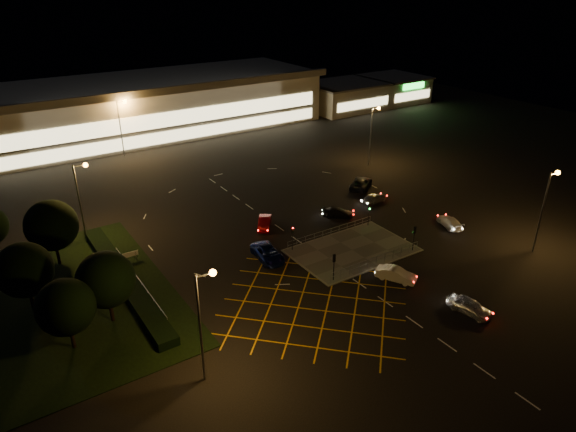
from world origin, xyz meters
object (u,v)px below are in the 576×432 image
signal_nw (292,233)px  car_queue_white (396,274)px  car_left_blue (268,253)px  signal_sw (334,262)px  signal_se (414,233)px  car_circ_red (264,223)px  car_right_silver (374,198)px  car_approach_white (450,222)px  car_near_silver (470,306)px  car_far_dkgrey (338,213)px  signal_ne (369,210)px  car_east_grey (361,183)px

signal_nw → car_queue_white: (5.73, -11.59, -1.65)m
car_left_blue → signal_sw: bearing=-59.5°
signal_se → car_queue_white: bearing=29.9°
car_queue_white → car_left_blue: (-9.23, 11.50, 0.04)m
car_circ_red → signal_se: bearing=-15.5°
car_queue_white → car_right_silver: car_queue_white is taller
car_left_blue → car_circ_red: (3.84, 7.11, -0.05)m
car_queue_white → car_approach_white: bearing=-8.7°
car_near_silver → car_right_silver: (10.31, 25.22, -0.06)m
car_queue_white → car_far_dkgrey: (4.74, 16.03, -0.10)m
signal_se → car_left_blue: (-15.50, 7.90, -1.61)m
signal_sw → signal_nw: same height
car_far_dkgrey → signal_sw: bearing=179.1°
signal_nw → signal_ne: (12.00, 0.00, 0.00)m
car_queue_white → car_approach_white: (15.14, 5.65, -0.06)m
car_near_silver → car_east_grey: car_east_grey is taller
car_far_dkgrey → car_approach_white: (10.40, -10.38, 0.04)m
signal_se → car_circ_red: size_ratio=0.73×
signal_sw → car_far_dkgrey: bearing=-130.1°
car_east_grey → car_near_silver: bearing=121.7°
signal_ne → car_queue_white: 13.28m
car_right_silver → car_left_blue: bearing=98.5°
signal_se → signal_nw: bearing=-33.6°
car_right_silver → car_near_silver: bearing=152.0°
signal_ne → car_approach_white: (8.87, -5.94, -1.71)m
car_near_silver → car_circ_red: 27.83m
car_left_blue → car_circ_red: size_ratio=1.26×
signal_ne → car_left_blue: bearing=-179.7°
car_far_dkgrey → signal_ne: bearing=-121.8°
car_near_silver → car_queue_white: car_near_silver is taller
signal_se → car_queue_white: (-6.27, -3.60, -1.65)m
car_queue_white → car_far_dkgrey: car_queue_white is taller
car_near_silver → car_approach_white: car_near_silver is taller
signal_ne → car_circ_red: 13.71m
car_east_grey → signal_sw: bearing=96.9°
signal_se → car_circ_red: signal_se is taller
car_near_silver → car_east_grey: (12.39, 30.55, 0.03)m
signal_se → car_near_silver: (-4.42, -11.86, -1.61)m
signal_ne → car_near_silver: signal_ne is taller
signal_nw → car_right_silver: size_ratio=0.77×
car_right_silver → signal_sw: bearing=121.0°
signal_nw → car_near_silver: 21.31m
car_circ_red → car_approach_white: size_ratio=0.96×
signal_se → signal_ne: same height
car_left_blue → car_right_silver: 22.07m
car_near_silver → car_right_silver: 27.25m
signal_nw → car_right_silver: (17.88, 5.37, -1.67)m
car_right_silver → car_circ_red: car_circ_red is taller
car_near_silver → car_left_blue: car_near_silver is taller
car_queue_white → car_circ_red: size_ratio=1.01×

